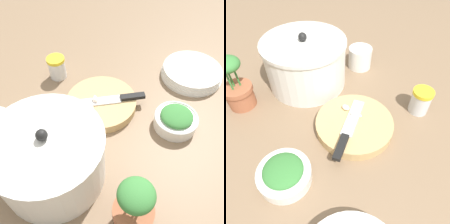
{
  "view_description": "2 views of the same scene",
  "coord_description": "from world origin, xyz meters",
  "views": [
    {
      "loc": [
        -0.02,
        0.51,
        0.64
      ],
      "look_at": [
        -0.01,
        0.01,
        0.05
      ],
      "focal_mm": 40.0,
      "sensor_mm": 36.0,
      "label": 1
    },
    {
      "loc": [
        -0.37,
        -0.22,
        0.53
      ],
      "look_at": [
        0.01,
        -0.01,
        0.06
      ],
      "focal_mm": 35.0,
      "sensor_mm": 36.0,
      "label": 2
    }
  ],
  "objects": [
    {
      "name": "garlic_cloves",
      "position": [
        0.05,
        -0.03,
        0.04
      ],
      "size": [
        0.03,
        0.07,
        0.02
      ],
      "color": "silver",
      "rests_on": "cutting_board"
    },
    {
      "name": "ground_plane",
      "position": [
        0.0,
        0.0,
        0.0
      ],
      "size": [
        5.0,
        5.0,
        0.0
      ],
      "primitive_type": "plane",
      "color": "#7F664C"
    },
    {
      "name": "plate_stack",
      "position": [
        -0.31,
        -0.22,
        0.02
      ],
      "size": [
        0.23,
        0.23,
        0.04
      ],
      "color": "silver",
      "rests_on": "ground_plane"
    },
    {
      "name": "stock_pot",
      "position": [
        0.14,
        0.19,
        0.09
      ],
      "size": [
        0.29,
        0.29,
        0.2
      ],
      "color": "silver",
      "rests_on": "ground_plane"
    },
    {
      "name": "spice_jar",
      "position": [
        0.19,
        -0.21,
        0.04
      ],
      "size": [
        0.07,
        0.07,
        0.09
      ],
      "color": "silver",
      "rests_on": "ground_plane"
    },
    {
      "name": "potted_herb",
      "position": [
        -0.07,
        0.32,
        0.08
      ],
      "size": [
        0.1,
        0.1,
        0.19
      ],
      "color": "#A35B3D",
      "rests_on": "ground_plane"
    },
    {
      "name": "herb_bowl",
      "position": [
        -0.21,
        0.02,
        0.03
      ],
      "size": [
        0.14,
        0.14,
        0.06
      ],
      "color": "silver",
      "rests_on": "ground_plane"
    },
    {
      "name": "chef_knife",
      "position": [
        -0.02,
        -0.06,
        0.04
      ],
      "size": [
        0.23,
        0.07,
        0.01
      ],
      "rotation": [
        0.0,
        0.0,
        4.89
      ],
      "color": "black",
      "rests_on": "cutting_board"
    },
    {
      "name": "cutting_board",
      "position": [
        0.02,
        -0.06,
        0.02
      ],
      "size": [
        0.24,
        0.24,
        0.03
      ],
      "color": "tan",
      "rests_on": "ground_plane"
    }
  ]
}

